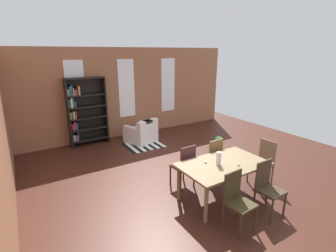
{
  "coord_description": "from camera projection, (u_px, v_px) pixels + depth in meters",
  "views": [
    {
      "loc": [
        -3.15,
        -3.97,
        2.77
      ],
      "look_at": [
        0.13,
        1.32,
        0.9
      ],
      "focal_mm": 26.55,
      "sensor_mm": 36.0,
      "label": 1
    }
  ],
  "objects": [
    {
      "name": "striped_rug",
      "position": [
        143.0,
        145.0,
        7.65
      ],
      "size": [
        1.1,
        0.96,
        0.01
      ],
      "color": "black",
      "rests_on": "ground"
    },
    {
      "name": "tealight_candle_1",
      "position": [
        239.0,
        165.0,
        4.6
      ],
      "size": [
        0.04,
        0.04,
        0.04
      ],
      "primitive_type": "cylinder",
      "color": "silver",
      "rests_on": "dining_table"
    },
    {
      "name": "window_pane_2",
      "position": [
        168.0,
        85.0,
        9.0
      ],
      "size": [
        0.55,
        0.02,
        1.89
      ],
      "primitive_type": "cube",
      "color": "white"
    },
    {
      "name": "dining_chair_near_right",
      "position": [
        267.0,
        186.0,
        4.35
      ],
      "size": [
        0.41,
        0.41,
        0.95
      ],
      "color": "#3D2E1E",
      "rests_on": "ground"
    },
    {
      "name": "tealight_candle_0",
      "position": [
        206.0,
        162.0,
        4.71
      ],
      "size": [
        0.04,
        0.04,
        0.04
      ],
      "primitive_type": "cylinder",
      "color": "silver",
      "rests_on": "dining_table"
    },
    {
      "name": "dining_chair_head_right",
      "position": [
        264.0,
        160.0,
        5.37
      ],
      "size": [
        0.42,
        0.42,
        0.95
      ],
      "color": "brown",
      "rests_on": "ground"
    },
    {
      "name": "armchair_white",
      "position": [
        142.0,
        133.0,
        7.89
      ],
      "size": [
        1.02,
        1.02,
        0.75
      ],
      "color": "white",
      "rests_on": "ground"
    },
    {
      "name": "bookshelf_tall",
      "position": [
        84.0,
        111.0,
        7.46
      ],
      "size": [
        1.14,
        0.33,
        2.05
      ],
      "color": "black",
      "rests_on": "ground"
    },
    {
      "name": "dining_chair_far_right",
      "position": [
        212.0,
        157.0,
        5.55
      ],
      "size": [
        0.42,
        0.42,
        0.95
      ],
      "color": "brown",
      "rests_on": "ground"
    },
    {
      "name": "ground_plane",
      "position": [
        194.0,
        179.0,
        5.62
      ],
      "size": [
        9.7,
        9.7,
        0.0
      ],
      "primitive_type": "plane",
      "color": "#401E14"
    },
    {
      "name": "dining_table",
      "position": [
        223.0,
        167.0,
        4.72
      ],
      "size": [
        1.67,
        1.01,
        0.74
      ],
      "color": "brown",
      "rests_on": "ground"
    },
    {
      "name": "back_wall_brick",
      "position": [
        126.0,
        93.0,
        8.29
      ],
      "size": [
        7.9,
        0.12,
        2.91
      ],
      "primitive_type": "cube",
      "color": "#9C6143",
      "rests_on": "ground"
    },
    {
      "name": "window_pane_0",
      "position": [
        76.0,
        93.0,
        7.38
      ],
      "size": [
        0.55,
        0.02,
        1.89
      ],
      "primitive_type": "cube",
      "color": "white"
    },
    {
      "name": "vase_on_table",
      "position": [
        219.0,
        159.0,
        4.6
      ],
      "size": [
        0.09,
        0.09,
        0.25
      ],
      "primitive_type": "cylinder",
      "color": "silver",
      "rests_on": "dining_table"
    },
    {
      "name": "potted_plant_by_shelf",
      "position": [
        219.0,
        143.0,
        7.25
      ],
      "size": [
        0.24,
        0.24,
        0.41
      ],
      "color": "#9E6042",
      "rests_on": "ground"
    },
    {
      "name": "dining_chair_far_left",
      "position": [
        184.0,
        165.0,
        5.17
      ],
      "size": [
        0.42,
        0.42,
        0.95
      ],
      "color": "#402122",
      "rests_on": "ground"
    },
    {
      "name": "dining_chair_near_left",
      "position": [
        237.0,
        199.0,
        3.97
      ],
      "size": [
        0.42,
        0.42,
        0.95
      ],
      "color": "#372D17",
      "rests_on": "ground"
    },
    {
      "name": "window_pane_1",
      "position": [
        127.0,
        89.0,
        8.19
      ],
      "size": [
        0.55,
        0.02,
        1.89
      ],
      "primitive_type": "cube",
      "color": "white"
    }
  ]
}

